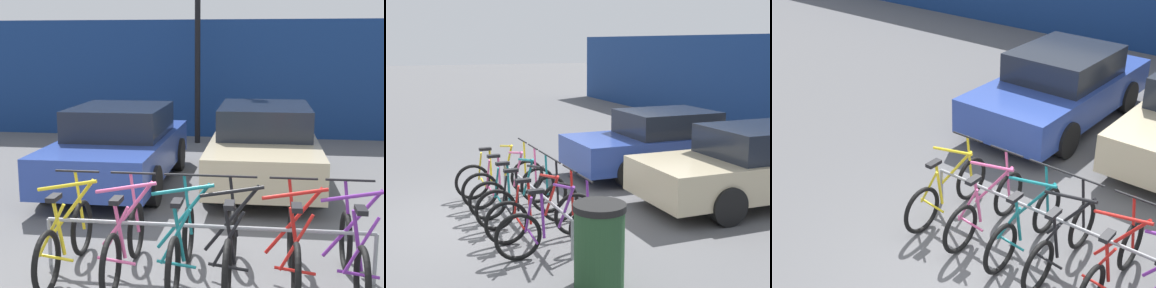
# 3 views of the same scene
# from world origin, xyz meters

# --- Properties ---
(hoarding_wall) EXTENTS (36.00, 0.16, 3.11)m
(hoarding_wall) POSITION_xyz_m (0.00, 9.50, 1.55)
(hoarding_wall) COLOR navy
(hoarding_wall) RESTS_ON ground
(bike_rack) EXTENTS (3.59, 0.04, 0.57)m
(bike_rack) POSITION_xyz_m (0.18, 0.67, 0.48)
(bike_rack) COLOR gray
(bike_rack) RESTS_ON ground
(bicycle_yellow) EXTENTS (0.68, 1.71, 1.05)m
(bicycle_yellow) POSITION_xyz_m (-1.34, 0.53, 0.38)
(bicycle_yellow) COLOR black
(bicycle_yellow) RESTS_ON ground
(bicycle_pink) EXTENTS (0.68, 1.71, 1.05)m
(bicycle_pink) POSITION_xyz_m (-0.68, 0.53, 0.38)
(bicycle_pink) COLOR black
(bicycle_pink) RESTS_ON ground
(bicycle_teal) EXTENTS (0.68, 1.71, 1.05)m
(bicycle_teal) POSITION_xyz_m (-0.06, 0.53, 0.38)
(bicycle_teal) COLOR black
(bicycle_teal) RESTS_ON ground
(bicycle_black) EXTENTS (0.68, 1.71, 1.05)m
(bicycle_black) POSITION_xyz_m (0.46, 0.53, 0.38)
(bicycle_black) COLOR black
(bicycle_black) RESTS_ON ground
(bicycle_red) EXTENTS (0.68, 1.71, 1.05)m
(bicycle_red) POSITION_xyz_m (1.11, 0.53, 0.38)
(bicycle_red) COLOR black
(bicycle_red) RESTS_ON ground
(bicycle_purple) EXTENTS (0.68, 1.71, 1.05)m
(bicycle_purple) POSITION_xyz_m (1.71, 0.53, 0.38)
(bicycle_purple) COLOR black
(bicycle_purple) RESTS_ON ground
(car_blue) EXTENTS (1.91, 4.20, 1.40)m
(car_blue) POSITION_xyz_m (-1.76, 4.30, 0.69)
(car_blue) COLOR #2D479E
(car_blue) RESTS_ON ground
(car_beige) EXTENTS (1.91, 4.60, 1.40)m
(car_beige) POSITION_xyz_m (0.78, 4.82, 0.69)
(car_beige) COLOR #C1B28E
(car_beige) RESTS_ON ground
(lamp_post) EXTENTS (0.24, 0.44, 5.94)m
(lamp_post) POSITION_xyz_m (-0.90, 8.50, 3.32)
(lamp_post) COLOR black
(lamp_post) RESTS_ON ground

